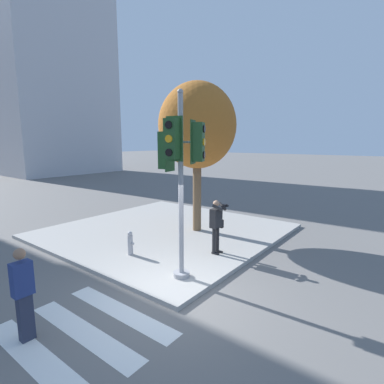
{
  "coord_description": "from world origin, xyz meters",
  "views": [
    {
      "loc": [
        -4.88,
        -4.24,
        3.54
      ],
      "look_at": [
        1.26,
        0.47,
        2.23
      ],
      "focal_mm": 28.0,
      "sensor_mm": 36.0,
      "label": 1
    }
  ],
  "objects_px": {
    "pedestrian_distant": "(23,292)",
    "street_tree": "(197,126)",
    "person_photographer": "(217,222)",
    "traffic_signal_pole": "(179,162)",
    "fire_hydrant": "(130,243)"
  },
  "relations": [
    {
      "from": "person_photographer",
      "to": "fire_hydrant",
      "type": "xyz_separation_m",
      "value": [
        -1.72,
        1.99,
        -0.62
      ]
    },
    {
      "from": "pedestrian_distant",
      "to": "street_tree",
      "type": "height_order",
      "value": "street_tree"
    },
    {
      "from": "street_tree",
      "to": "fire_hydrant",
      "type": "distance_m",
      "value": 4.89
    },
    {
      "from": "traffic_signal_pole",
      "to": "street_tree",
      "type": "xyz_separation_m",
      "value": [
        3.6,
        2.13,
        1.03
      ]
    },
    {
      "from": "traffic_signal_pole",
      "to": "fire_hydrant",
      "type": "relative_size",
      "value": 6.29
    },
    {
      "from": "traffic_signal_pole",
      "to": "pedestrian_distant",
      "type": "height_order",
      "value": "traffic_signal_pole"
    },
    {
      "from": "traffic_signal_pole",
      "to": "person_photographer",
      "type": "distance_m",
      "value": 2.81
    },
    {
      "from": "pedestrian_distant",
      "to": "street_tree",
      "type": "bearing_deg",
      "value": 11.08
    },
    {
      "from": "traffic_signal_pole",
      "to": "fire_hydrant",
      "type": "distance_m",
      "value": 3.4
    },
    {
      "from": "traffic_signal_pole",
      "to": "person_photographer",
      "type": "height_order",
      "value": "traffic_signal_pole"
    },
    {
      "from": "pedestrian_distant",
      "to": "street_tree",
      "type": "xyz_separation_m",
      "value": [
        6.99,
        1.37,
        3.17
      ]
    },
    {
      "from": "traffic_signal_pole",
      "to": "pedestrian_distant",
      "type": "distance_m",
      "value": 4.08
    },
    {
      "from": "person_photographer",
      "to": "fire_hydrant",
      "type": "bearing_deg",
      "value": 130.86
    },
    {
      "from": "street_tree",
      "to": "traffic_signal_pole",
      "type": "bearing_deg",
      "value": -149.37
    },
    {
      "from": "pedestrian_distant",
      "to": "person_photographer",
      "type": "bearing_deg",
      "value": -5.83
    }
  ]
}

